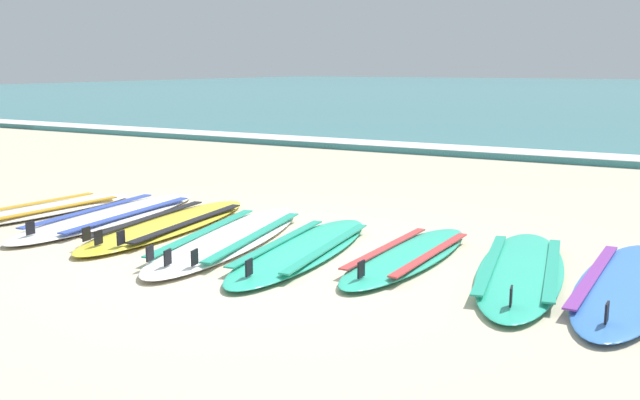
# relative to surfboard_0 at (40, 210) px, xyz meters

# --- Properties ---
(ground_plane) EXTENTS (80.00, 80.00, 0.00)m
(ground_plane) POSITION_rel_surfboard_0_xyz_m (2.80, -0.38, -0.04)
(ground_plane) COLOR beige
(wave_foam_strip) EXTENTS (80.00, 0.78, 0.11)m
(wave_foam_strip) POSITION_rel_surfboard_0_xyz_m (2.80, 6.66, 0.02)
(wave_foam_strip) COLOR white
(wave_foam_strip) RESTS_ON ground
(surfboard_0) EXTENTS (0.71, 2.19, 0.18)m
(surfboard_0) POSITION_rel_surfboard_0_xyz_m (0.00, 0.00, 0.00)
(surfboard_0) COLOR white
(surfboard_0) RESTS_ON ground
(surfboard_1) EXTENTS (0.89, 2.58, 0.18)m
(surfboard_1) POSITION_rel_surfboard_0_xyz_m (0.79, 0.15, -0.00)
(surfboard_1) COLOR white
(surfboard_1) RESTS_ON ground
(surfboard_2) EXTENTS (0.90, 2.48, 0.18)m
(surfboard_2) POSITION_rel_surfboard_0_xyz_m (1.52, 0.13, -0.00)
(surfboard_2) COLOR yellow
(surfboard_2) RESTS_ON ground
(surfboard_3) EXTENTS (1.14, 2.66, 0.18)m
(surfboard_3) POSITION_rel_surfboard_0_xyz_m (2.30, -0.00, -0.00)
(surfboard_3) COLOR white
(surfboard_3) RESTS_ON ground
(surfboard_4) EXTENTS (0.88, 2.36, 0.18)m
(surfboard_4) POSITION_rel_surfboard_0_xyz_m (3.01, -0.02, -0.00)
(surfboard_4) COLOR #2DB793
(surfboard_4) RESTS_ON ground
(surfboard_5) EXTENTS (0.51, 2.03, 0.18)m
(surfboard_5) POSITION_rel_surfboard_0_xyz_m (3.80, 0.20, -0.00)
(surfboard_5) COLOR #2DB793
(surfboard_5) RESTS_ON ground
(surfboard_6) EXTENTS (1.00, 2.38, 0.18)m
(surfboard_6) POSITION_rel_surfboard_0_xyz_m (4.63, 0.22, -0.00)
(surfboard_6) COLOR #2DB793
(surfboard_6) RESTS_ON ground
(surfboard_7) EXTENTS (0.61, 2.36, 0.18)m
(surfboard_7) POSITION_rel_surfboard_0_xyz_m (5.33, 0.23, -0.00)
(surfboard_7) COLOR #3875CC
(surfboard_7) RESTS_ON ground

